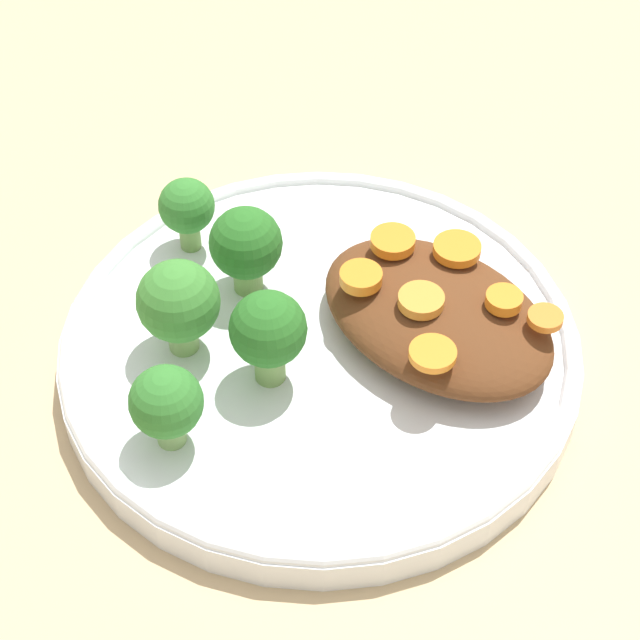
# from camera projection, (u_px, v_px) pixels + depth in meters

# --- Properties ---
(ground_plane) EXTENTS (4.00, 4.00, 0.00)m
(ground_plane) POSITION_uv_depth(u_px,v_px,m) (320.00, 362.00, 0.60)
(ground_plane) COLOR tan
(plate) EXTENTS (0.29, 0.29, 0.02)m
(plate) POSITION_uv_depth(u_px,v_px,m) (320.00, 347.00, 0.59)
(plate) COLOR white
(plate) RESTS_ON ground_plane
(stew_mound) EXTENTS (0.14, 0.10, 0.03)m
(stew_mound) POSITION_uv_depth(u_px,v_px,m) (436.00, 315.00, 0.57)
(stew_mound) COLOR #5B3319
(stew_mound) RESTS_ON plate
(broccoli_floret_0) EXTENTS (0.04, 0.04, 0.05)m
(broccoli_floret_0) POSITION_uv_depth(u_px,v_px,m) (240.00, 249.00, 0.59)
(broccoli_floret_0) COLOR #759E51
(broccoli_floret_0) RESTS_ON plate
(broccoli_floret_1) EXTENTS (0.04, 0.04, 0.06)m
(broccoli_floret_1) POSITION_uv_depth(u_px,v_px,m) (179.00, 303.00, 0.56)
(broccoli_floret_1) COLOR #7FA85B
(broccoli_floret_1) RESTS_ON plate
(broccoli_floret_2) EXTENTS (0.04, 0.04, 0.06)m
(broccoli_floret_2) POSITION_uv_depth(u_px,v_px,m) (263.00, 328.00, 0.54)
(broccoli_floret_2) COLOR #759E51
(broccoli_floret_2) RESTS_ON plate
(broccoli_floret_3) EXTENTS (0.04, 0.04, 0.05)m
(broccoli_floret_3) POSITION_uv_depth(u_px,v_px,m) (166.00, 404.00, 0.52)
(broccoli_floret_3) COLOR #7FA85B
(broccoli_floret_3) RESTS_ON plate
(broccoli_floret_4) EXTENTS (0.03, 0.03, 0.05)m
(broccoli_floret_4) POSITION_uv_depth(u_px,v_px,m) (185.00, 209.00, 0.61)
(broccoli_floret_4) COLOR #759E51
(broccoli_floret_4) RESTS_ON plate
(carrot_slice_0) EXTENTS (0.02, 0.02, 0.00)m
(carrot_slice_0) POSITION_uv_depth(u_px,v_px,m) (545.00, 318.00, 0.55)
(carrot_slice_0) COLOR orange
(carrot_slice_0) RESTS_ON stew_mound
(carrot_slice_1) EXTENTS (0.02, 0.02, 0.01)m
(carrot_slice_1) POSITION_uv_depth(u_px,v_px,m) (361.00, 277.00, 0.57)
(carrot_slice_1) COLOR orange
(carrot_slice_1) RESTS_ON stew_mound
(carrot_slice_2) EXTENTS (0.03, 0.03, 0.01)m
(carrot_slice_2) POSITION_uv_depth(u_px,v_px,m) (457.00, 249.00, 0.58)
(carrot_slice_2) COLOR orange
(carrot_slice_2) RESTS_ON stew_mound
(carrot_slice_3) EXTENTS (0.02, 0.02, 0.01)m
(carrot_slice_3) POSITION_uv_depth(u_px,v_px,m) (504.00, 300.00, 0.56)
(carrot_slice_3) COLOR orange
(carrot_slice_3) RESTS_ON stew_mound
(carrot_slice_4) EXTENTS (0.02, 0.02, 0.00)m
(carrot_slice_4) POSITION_uv_depth(u_px,v_px,m) (433.00, 353.00, 0.53)
(carrot_slice_4) COLOR orange
(carrot_slice_4) RESTS_ON stew_mound
(carrot_slice_5) EXTENTS (0.03, 0.03, 0.01)m
(carrot_slice_5) POSITION_uv_depth(u_px,v_px,m) (391.00, 240.00, 0.59)
(carrot_slice_5) COLOR orange
(carrot_slice_5) RESTS_ON stew_mound
(carrot_slice_6) EXTENTS (0.02, 0.02, 0.01)m
(carrot_slice_6) POSITION_uv_depth(u_px,v_px,m) (421.00, 300.00, 0.56)
(carrot_slice_6) COLOR orange
(carrot_slice_6) RESTS_ON stew_mound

